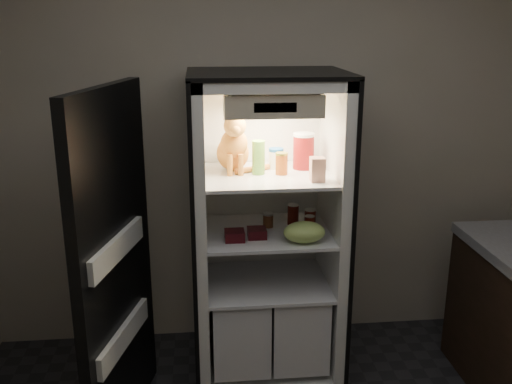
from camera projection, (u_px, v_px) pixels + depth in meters
room_shell at (315, 180)px, 1.95m from camera, size 3.60×3.60×3.60m
refrigerator at (266, 250)px, 3.51m from camera, size 0.90×0.72×1.88m
fridge_door at (115, 269)px, 2.95m from camera, size 0.28×0.86×1.85m
tabby_cat at (234, 147)px, 3.33m from camera, size 0.32×0.36×0.39m
parmesan_shaker at (258, 157)px, 3.28m from camera, size 0.08×0.08×0.20m
mayo_tub at (276, 158)px, 3.42m from camera, size 0.09×0.09×0.12m
salsa_jar at (282, 164)px, 3.28m from camera, size 0.07×0.07×0.13m
pepper_jar at (303, 151)px, 3.40m from camera, size 0.13×0.13×0.21m
cream_carton at (317, 169)px, 3.14m from camera, size 0.08×0.08×0.13m
soda_can_a at (293, 215)px, 3.49m from camera, size 0.07×0.07×0.13m
soda_can_b at (310, 219)px, 3.41m from camera, size 0.07×0.07×0.13m
soda_can_c at (310, 225)px, 3.34m from camera, size 0.06×0.06×0.11m
condiment_jar at (268, 220)px, 3.46m from camera, size 0.06×0.06×0.09m
grape_bag at (304, 232)px, 3.22m from camera, size 0.24×0.17×0.12m
berry_box_left at (235, 235)px, 3.25m from camera, size 0.11×0.11×0.06m
berry_box_right at (257, 233)px, 3.29m from camera, size 0.11×0.11×0.05m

